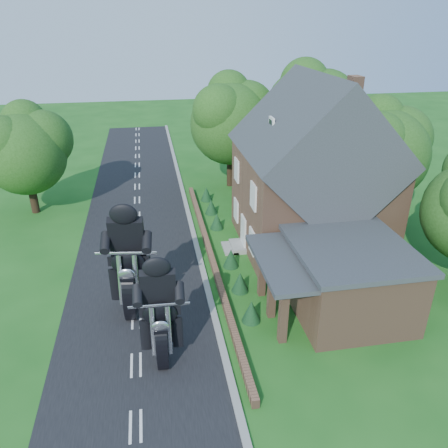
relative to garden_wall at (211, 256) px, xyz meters
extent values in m
plane|color=#195317|center=(-4.30, -5.00, -0.20)|extent=(120.00, 120.00, 0.00)
cube|color=black|center=(-4.30, -5.00, -0.19)|extent=(7.00, 80.00, 0.02)
cube|color=gray|center=(-0.65, -5.00, -0.14)|extent=(0.30, 80.00, 0.12)
cube|color=brown|center=(0.00, 0.00, 0.00)|extent=(0.30, 22.00, 0.40)
cube|color=brown|center=(6.20, 1.00, 2.80)|extent=(8.00, 8.00, 6.00)
cube|color=#2D3136|center=(6.20, 1.00, 5.80)|extent=(8.48, 8.64, 8.48)
cube|color=brown|center=(8.20, 1.00, 9.00)|extent=(0.60, 0.90, 1.60)
cube|color=white|center=(3.60, 1.00, 7.30)|extent=(0.12, 0.80, 0.90)
cube|color=black|center=(3.54, 1.00, 7.30)|extent=(0.04, 0.55, 0.65)
cube|color=white|center=(2.14, 1.00, 0.85)|extent=(0.10, 1.10, 2.10)
cube|color=gray|center=(1.80, 1.00, -0.05)|extent=(0.80, 1.60, 0.30)
cube|color=gray|center=(1.30, 1.00, -0.12)|extent=(0.80, 1.60, 0.15)
cube|color=white|center=(2.14, -1.20, 1.40)|extent=(0.10, 1.10, 1.40)
cube|color=black|center=(2.12, -1.20, 1.40)|extent=(0.04, 0.92, 1.22)
cube|color=white|center=(2.14, 3.20, 1.40)|extent=(0.10, 1.10, 1.40)
cube|color=black|center=(2.12, 3.20, 1.40)|extent=(0.04, 0.92, 1.22)
cube|color=white|center=(2.14, -1.20, 4.10)|extent=(0.10, 1.10, 1.40)
cube|color=black|center=(2.12, -1.20, 4.10)|extent=(0.04, 0.92, 1.22)
cube|color=white|center=(2.14, 3.20, 4.10)|extent=(0.10, 1.10, 1.40)
cube|color=black|center=(2.12, 3.20, 4.10)|extent=(0.04, 0.92, 1.22)
cube|color=brown|center=(5.70, -5.80, 1.40)|extent=(5.00, 5.60, 3.20)
cube|color=#2D3136|center=(5.70, -5.80, 3.12)|extent=(5.30, 5.94, 0.24)
cube|color=#2D3136|center=(2.60, -5.80, 2.75)|extent=(2.60, 5.32, 0.22)
cube|color=brown|center=(2.00, -7.60, 1.20)|extent=(0.35, 0.35, 2.80)
cube|color=brown|center=(2.00, -5.80, 1.20)|extent=(0.35, 0.35, 2.80)
cube|color=brown|center=(2.00, -4.00, 1.20)|extent=(0.35, 0.35, 2.80)
cylinder|color=black|center=(12.20, 3.50, 1.30)|extent=(0.56, 0.56, 3.00)
sphere|color=#1E4814|center=(12.20, 3.50, 4.45)|extent=(6.00, 6.00, 6.00)
sphere|color=#1E4814|center=(13.55, 4.10, 5.35)|extent=(4.32, 4.32, 4.32)
sphere|color=#1E4814|center=(11.15, 2.60, 5.65)|extent=(3.72, 3.72, 3.72)
sphere|color=#1E4814|center=(12.30, 4.70, 6.55)|extent=(3.30, 3.30, 3.30)
cylinder|color=black|center=(9.70, 11.00, 1.60)|extent=(0.56, 0.56, 3.60)
sphere|color=#1E4814|center=(9.70, 11.00, 5.38)|extent=(7.20, 7.20, 7.20)
sphere|color=#1E4814|center=(11.32, 11.72, 6.46)|extent=(5.18, 5.18, 5.18)
sphere|color=#1E4814|center=(8.44, 9.92, 6.82)|extent=(4.46, 4.46, 4.46)
sphere|color=#1E4814|center=(9.80, 12.44, 7.90)|extent=(3.96, 3.96, 3.96)
cylinder|color=black|center=(3.70, 12.00, 1.50)|extent=(0.56, 0.56, 3.40)
sphere|color=#1E4814|center=(3.70, 12.00, 4.96)|extent=(6.40, 6.40, 6.40)
sphere|color=#1E4814|center=(5.14, 12.64, 5.92)|extent=(4.61, 4.61, 4.61)
sphere|color=#1E4814|center=(2.58, 11.04, 6.24)|extent=(3.97, 3.97, 3.97)
sphere|color=#1E4814|center=(3.80, 13.28, 7.20)|extent=(3.52, 3.52, 3.52)
cylinder|color=black|center=(-11.30, 9.00, 1.20)|extent=(0.56, 0.56, 2.80)
sphere|color=#1E4814|center=(-11.30, 9.00, 4.14)|extent=(5.60, 5.60, 5.60)
sphere|color=#1E4814|center=(-10.04, 9.56, 4.98)|extent=(4.03, 4.03, 4.03)
sphere|color=#1E4814|center=(-12.28, 8.16, 5.26)|extent=(3.47, 3.47, 3.47)
sphere|color=#1E4814|center=(-11.20, 10.12, 6.10)|extent=(3.08, 3.08, 3.08)
cone|color=#103218|center=(1.00, -6.00, 0.35)|extent=(0.90, 0.90, 1.10)
cone|color=#103218|center=(1.00, -3.50, 0.35)|extent=(0.90, 0.90, 1.10)
cone|color=#103218|center=(1.00, -1.00, 0.35)|extent=(0.90, 0.90, 1.10)
cone|color=#103218|center=(1.00, 4.00, 0.35)|extent=(0.90, 0.90, 1.10)
cone|color=#103218|center=(1.00, 6.50, 0.35)|extent=(0.90, 0.90, 1.10)
cone|color=#103218|center=(1.00, 9.00, 0.35)|extent=(0.90, 0.90, 1.10)
camera|label=1|loc=(-3.14, -22.03, 12.70)|focal=35.00mm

